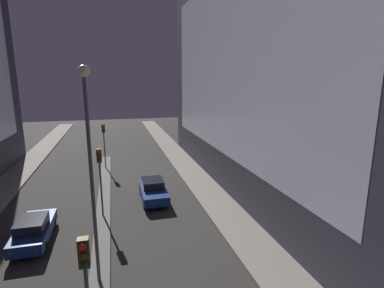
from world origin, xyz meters
The scene contains 8 objects.
building_right centered at (12.67, 17.33, 9.46)m, with size 6.01×34.66×18.92m.
median_strip centered at (0.00, 15.79, 0.06)m, with size 0.97×29.58×0.12m.
traffic_light_near centered at (0.00, 2.79, 3.53)m, with size 0.32×0.42×4.66m.
traffic_light_mid centered at (0.00, 14.33, 3.53)m, with size 0.32×0.42×4.66m.
traffic_light_far centered at (0.00, 25.87, 3.53)m, with size 0.32×0.42×4.66m.
street_lamp centered at (0.00, 7.39, 6.35)m, with size 0.49×0.49×9.67m.
car_left_lane centered at (-3.73, 12.00, 0.78)m, with size 1.75×4.55×1.57m.
car_right_lane centered at (3.73, 16.44, 0.79)m, with size 1.87×4.43×1.57m.
Camera 1 is at (1.04, -5.51, 9.24)m, focal length 28.00 mm.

